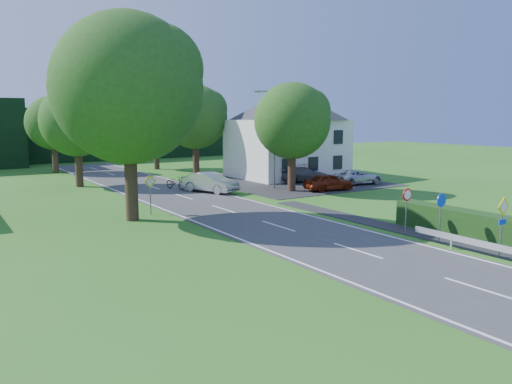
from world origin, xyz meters
TOP-DOWN VIEW (x-y plane):
  - road at (0.00, 20.00)m, footprint 7.00×80.00m
  - parking_pad at (12.00, 33.00)m, footprint 14.00×16.00m
  - line_edge_left at (-3.25, 20.00)m, footprint 0.12×80.00m
  - line_edge_right at (3.25, 20.00)m, footprint 0.12×80.00m
  - line_centre at (0.00, 20.00)m, footprint 0.12×80.00m
  - tree_main at (-6.00, 24.00)m, footprint 9.40×9.40m
  - tree_left_far at (-5.00, 40.00)m, footprint 7.00×7.00m
  - tree_right_far at (7.00, 42.00)m, footprint 7.40×7.40m
  - tree_left_back at (-4.50, 52.00)m, footprint 6.60×6.60m
  - tree_right_back at (6.00, 50.00)m, footprint 6.20×6.20m
  - tree_right_mid at (8.50, 28.00)m, footprint 7.00×7.00m
  - treeline_right at (8.00, 66.00)m, footprint 30.00×5.00m
  - house_white at (14.00, 36.00)m, footprint 10.60×8.40m
  - streetlight at (8.06, 30.00)m, footprint 2.03×0.18m
  - sign_priority_right at (4.30, 7.98)m, footprint 0.78×0.09m
  - sign_roundabout at (4.30, 10.98)m, footprint 0.64×0.08m
  - sign_speed_limit at (4.30, 12.97)m, footprint 0.64×0.11m
  - sign_priority_left at (-4.50, 24.98)m, footprint 0.78×0.09m
  - moving_car at (2.70, 30.88)m, footprint 3.30×5.00m
  - motorcycle at (1.12, 33.91)m, footprint 1.41×2.20m
  - parked_car_red at (11.08, 26.50)m, footprint 4.26×2.24m
  - parked_car_grey at (12.74, 31.74)m, footprint 5.06×3.32m
  - parked_car_silver_b at (15.76, 28.00)m, footprint 4.78×2.56m
  - parasol at (12.35, 31.17)m, footprint 2.46×2.48m

SIDE VIEW (x-z plane):
  - road at x=0.00m, z-range 0.00..0.04m
  - parking_pad at x=12.00m, z-range 0.00..0.04m
  - line_edge_left at x=-3.25m, z-range 0.04..0.05m
  - line_edge_right at x=3.25m, z-range 0.04..0.05m
  - line_centre at x=0.00m, z-range 0.04..0.05m
  - motorcycle at x=1.12m, z-range 0.04..1.13m
  - parked_car_silver_b at x=15.76m, z-range 0.04..1.32m
  - parked_car_grey at x=12.74m, z-range 0.04..1.40m
  - parked_car_red at x=11.08m, z-range 0.04..1.42m
  - moving_car at x=2.70m, z-range 0.04..1.60m
  - parasol at x=12.35m, z-range 0.04..1.81m
  - sign_roundabout at x=4.30m, z-range 0.49..2.86m
  - sign_priority_left at x=-4.50m, z-range 0.50..2.94m
  - sign_speed_limit at x=4.30m, z-range 0.58..2.95m
  - sign_priority_right at x=4.30m, z-range 0.50..3.09m
  - treeline_right at x=8.00m, z-range 0.00..7.00m
  - tree_right_back at x=6.00m, z-range 0.00..7.56m
  - tree_left_back at x=-4.50m, z-range 0.00..8.07m
  - tree_left_far at x=-5.00m, z-range 0.00..8.58m
  - tree_right_mid at x=8.50m, z-range 0.00..8.58m
  - house_white at x=14.00m, z-range 0.11..8.71m
  - streetlight at x=8.06m, z-range 0.46..8.46m
  - tree_right_far at x=7.00m, z-range 0.00..9.09m
  - tree_main at x=-6.00m, z-range 0.00..11.64m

